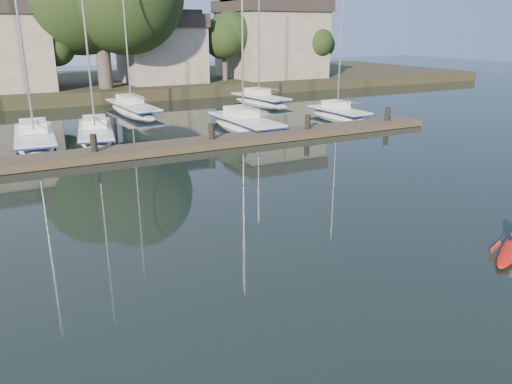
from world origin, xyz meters
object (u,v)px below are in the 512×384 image
sailboat_4 (338,119)px  sailboat_7 (260,105)px  sailboat_6 (133,114)px  sailboat_2 (96,140)px  sailboat_1 (36,147)px  sailboat_3 (245,131)px  dock (157,148)px

sailboat_4 → sailboat_7: (-1.53, 8.83, -0.01)m
sailboat_6 → sailboat_7: sailboat_6 is taller
sailboat_2 → sailboat_4: size_ratio=1.28×
sailboat_1 → sailboat_7: sailboat_1 is taller
sailboat_3 → sailboat_6: sailboat_6 is taller
sailboat_2 → sailboat_3: 8.91m
dock → sailboat_2: bearing=111.3°
sailboat_7 → dock: bearing=-141.9°
sailboat_1 → sailboat_7: size_ratio=1.11×
dock → sailboat_2: 5.49m
sailboat_4 → sailboat_6: bearing=141.1°
dock → sailboat_1: 7.21m
sailboat_3 → sailboat_7: bearing=55.5°
sailboat_2 → sailboat_7: (14.97, 8.10, -0.01)m
sailboat_1 → sailboat_3: bearing=-2.3°
sailboat_2 → sailboat_6: size_ratio=0.90×
sailboat_7 → sailboat_2: bearing=-159.0°
dock → sailboat_2: sailboat_2 is taller
sailboat_2 → sailboat_4: (16.50, -0.73, -0.00)m
sailboat_6 → sailboat_7: (10.70, -0.26, -0.01)m
sailboat_6 → sailboat_1: bearing=-134.9°
sailboat_3 → sailboat_6: size_ratio=0.88×
sailboat_4 → sailboat_7: 8.96m
sailboat_1 → sailboat_6: bearing=52.1°
dock → sailboat_4: size_ratio=3.24×
sailboat_1 → sailboat_3: (12.00, -1.24, -0.01)m
sailboat_3 → dock: bearing=-152.5°
sailboat_1 → sailboat_4: sailboat_1 is taller
sailboat_3 → sailboat_6: 10.71m
sailboat_3 → sailboat_4: 7.72m
dock → sailboat_6: size_ratio=2.27×
sailboat_4 → sailboat_6: sailboat_6 is taller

